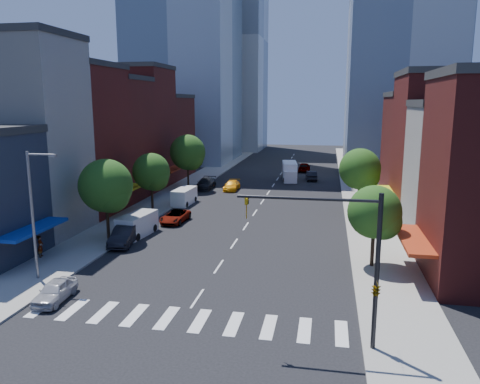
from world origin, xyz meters
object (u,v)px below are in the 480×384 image
(pedestrian_far, at_px, (129,224))
(cargo_van_near, at_px, (137,225))
(parked_car_rear, at_px, (206,184))
(traffic_car_oncoming, at_px, (311,176))
(pedestrian_near, at_px, (40,246))
(parked_car_third, at_px, (175,217))
(parked_car_second, at_px, (124,236))
(traffic_car_far, at_px, (304,167))
(cargo_van_far, at_px, (184,197))
(taxi, at_px, (232,186))
(parked_car_front, at_px, (55,291))
(box_truck, at_px, (290,172))

(pedestrian_far, bearing_deg, cargo_van_near, 54.66)
(parked_car_rear, height_order, traffic_car_oncoming, parked_car_rear)
(pedestrian_near, bearing_deg, traffic_car_oncoming, -40.00)
(parked_car_third, relative_size, traffic_car_oncoming, 1.01)
(parked_car_second, bearing_deg, traffic_car_far, 66.19)
(traffic_car_oncoming, bearing_deg, parked_car_third, 60.37)
(cargo_van_near, distance_m, cargo_van_far, 13.98)
(cargo_van_far, xyz_separation_m, pedestrian_far, (-1.25, -13.44, 0.01))
(cargo_van_near, bearing_deg, pedestrian_far, 158.59)
(taxi, xyz_separation_m, pedestrian_far, (-5.16, -23.68, 0.31))
(cargo_van_far, bearing_deg, parked_car_third, -75.44)
(taxi, bearing_deg, traffic_car_oncoming, 44.99)
(taxi, bearing_deg, parked_car_third, -96.52)
(parked_car_second, bearing_deg, cargo_van_near, 82.36)
(parked_car_front, xyz_separation_m, cargo_van_far, (-0.51, 28.79, 0.31))
(parked_car_rear, relative_size, traffic_car_oncoming, 1.18)
(parked_car_front, bearing_deg, cargo_van_near, 89.30)
(parked_car_front, relative_size, parked_car_second, 0.79)
(traffic_car_oncoming, bearing_deg, cargo_van_far, 48.97)
(pedestrian_far, bearing_deg, pedestrian_near, -33.43)
(parked_car_rear, relative_size, pedestrian_near, 3.03)
(box_truck, bearing_deg, cargo_van_near, -115.85)
(taxi, relative_size, box_truck, 0.63)
(parked_car_rear, bearing_deg, pedestrian_far, -92.64)
(cargo_van_far, height_order, taxi, cargo_van_far)
(pedestrian_near, distance_m, pedestrian_far, 9.06)
(parked_car_second, height_order, parked_car_third, parked_car_second)
(traffic_car_oncoming, bearing_deg, parked_car_rear, 29.49)
(parked_car_front, relative_size, pedestrian_far, 2.33)
(parked_car_front, xyz_separation_m, pedestrian_far, (-1.77, 15.34, 0.32))
(parked_car_second, height_order, pedestrian_far, pedestrian_far)
(parked_car_third, height_order, taxi, taxi)
(cargo_van_near, bearing_deg, traffic_car_far, 79.70)
(parked_car_third, height_order, cargo_van_near, cargo_van_near)
(parked_car_third, distance_m, traffic_car_oncoming, 32.44)
(traffic_car_oncoming, xyz_separation_m, box_truck, (-3.43, -0.79, 0.61))
(traffic_car_far, bearing_deg, cargo_van_far, 67.82)
(cargo_van_far, height_order, box_truck, box_truck)
(traffic_car_oncoming, bearing_deg, pedestrian_near, 58.85)
(pedestrian_near, bearing_deg, parked_car_rear, -24.13)
(cargo_van_far, height_order, pedestrian_near, cargo_van_far)
(parked_car_second, height_order, parked_car_rear, parked_car_second)
(cargo_van_near, xyz_separation_m, pedestrian_far, (-1.01, 0.53, -0.04))
(box_truck, bearing_deg, parked_car_rear, -146.47)
(pedestrian_near, bearing_deg, parked_car_third, -43.36)
(parked_car_second, relative_size, cargo_van_near, 0.97)
(traffic_car_oncoming, relative_size, traffic_car_far, 0.94)
(cargo_van_far, bearing_deg, parked_car_rear, 93.17)
(parked_car_front, relative_size, cargo_van_far, 0.83)
(pedestrian_near, xyz_separation_m, pedestrian_far, (3.98, 8.14, -0.04))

